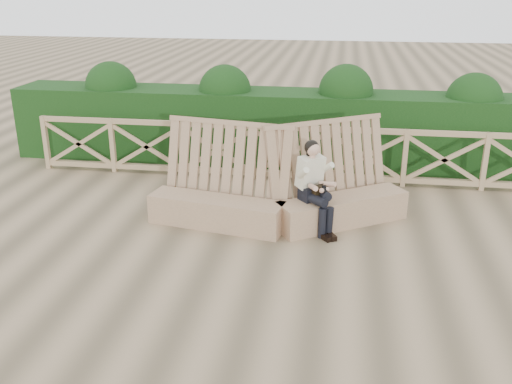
# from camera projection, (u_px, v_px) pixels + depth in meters

# --- Properties ---
(ground) EXTENTS (60.00, 60.00, 0.00)m
(ground) POSITION_uv_depth(u_px,v_px,m) (265.00, 264.00, 7.87)
(ground) COLOR brown
(ground) RESTS_ON ground
(bench) EXTENTS (4.11, 1.84, 1.60)m
(bench) POSITION_uv_depth(u_px,v_px,m) (279.00, 199.00, 9.06)
(bench) COLOR #88684E
(bench) RESTS_ON ground
(woman) EXTENTS (0.72, 0.85, 1.41)m
(woman) POSITION_uv_depth(u_px,v_px,m) (315.00, 183.00, 8.72)
(woman) COLOR black
(woman) RESTS_ON ground
(guardrail) EXTENTS (10.10, 0.09, 1.10)m
(guardrail) POSITION_uv_depth(u_px,v_px,m) (290.00, 153.00, 10.92)
(guardrail) COLOR #8E7552
(guardrail) RESTS_ON ground
(hedge) EXTENTS (12.00, 1.20, 1.50)m
(hedge) POSITION_uv_depth(u_px,v_px,m) (296.00, 128.00, 11.96)
(hedge) COLOR black
(hedge) RESTS_ON ground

